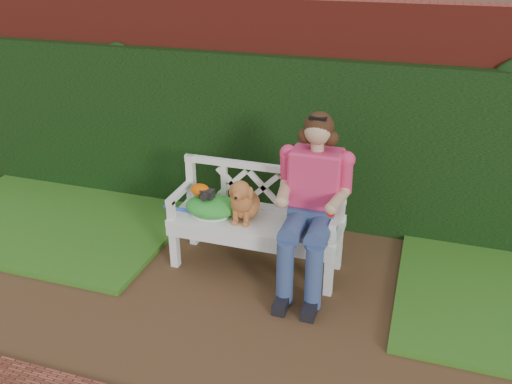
% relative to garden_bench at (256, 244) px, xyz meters
% --- Properties ---
extents(ground, '(60.00, 60.00, 0.00)m').
position_rel_garden_bench_xyz_m(ground, '(0.15, -0.69, -0.24)').
color(ground, '#4C3320').
extents(brick_wall, '(10.00, 0.30, 2.20)m').
position_rel_garden_bench_xyz_m(brick_wall, '(0.15, 1.21, 0.86)').
color(brick_wall, maroon).
rests_on(brick_wall, ground).
extents(ivy_hedge, '(10.00, 0.18, 1.70)m').
position_rel_garden_bench_xyz_m(ivy_hedge, '(0.15, 0.99, 0.61)').
color(ivy_hedge, '#1C4415').
rests_on(ivy_hedge, ground).
extents(grass_left, '(2.60, 2.00, 0.05)m').
position_rel_garden_bench_xyz_m(grass_left, '(-2.25, 0.21, -0.21)').
color(grass_left, '#225E13').
rests_on(grass_left, ground).
extents(garden_bench, '(1.64, 0.80, 0.48)m').
position_rel_garden_bench_xyz_m(garden_bench, '(0.00, 0.00, 0.00)').
color(garden_bench, white).
rests_on(garden_bench, ground).
extents(seated_woman, '(0.88, 1.01, 1.51)m').
position_rel_garden_bench_xyz_m(seated_woman, '(0.50, -0.02, 0.51)').
color(seated_woman, '#C83243').
rests_on(seated_woman, ground).
extents(dog, '(0.34, 0.41, 0.41)m').
position_rel_garden_bench_xyz_m(dog, '(-0.10, -0.01, 0.44)').
color(dog, '#B87026').
rests_on(dog, garden_bench).
extents(tennis_racket, '(0.70, 0.43, 0.03)m').
position_rel_garden_bench_xyz_m(tennis_racket, '(-0.44, -0.05, 0.26)').
color(tennis_racket, silver).
rests_on(tennis_racket, garden_bench).
extents(green_bag, '(0.58, 0.52, 0.16)m').
position_rel_garden_bench_xyz_m(green_bag, '(-0.41, -0.01, 0.32)').
color(green_bag, '#208C2B').
rests_on(green_bag, garden_bench).
extents(camera_item, '(0.12, 0.10, 0.08)m').
position_rel_garden_bench_xyz_m(camera_item, '(-0.44, -0.02, 0.44)').
color(camera_item, black).
rests_on(camera_item, green_bag).
extents(baseball_glove, '(0.18, 0.13, 0.11)m').
position_rel_garden_bench_xyz_m(baseball_glove, '(-0.52, -0.00, 0.46)').
color(baseball_glove, '#DC5203').
rests_on(baseball_glove, green_bag).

